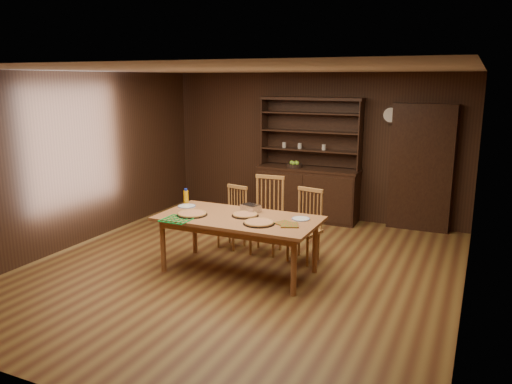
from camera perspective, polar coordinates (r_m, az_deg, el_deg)
The scene contains 20 objects.
floor at distance 6.74m, azimuth -1.84°, elevation -8.85°, with size 6.00×6.00×0.00m, color brown.
room_shell at distance 6.33m, azimuth -1.95°, elevation 4.54°, with size 6.00×6.00×6.00m.
china_hutch at distance 9.02m, azimuth 5.98°, elevation 0.63°, with size 1.84×0.52×2.17m.
doorway at distance 8.67m, azimuth 18.35°, elevation 2.61°, with size 1.00×0.18×2.10m, color black.
wall_clock at distance 8.70m, azimuth 15.16°, elevation 8.50°, with size 0.30×0.05×0.30m.
dining_table at distance 6.45m, azimuth -2.01°, elevation -3.49°, with size 2.08×1.04×0.75m.
chair_left at distance 7.52m, azimuth -2.54°, elevation -2.62°, with size 0.44×0.43×0.93m.
chair_center at distance 7.28m, azimuth 1.33°, elevation -2.27°, with size 0.49×0.47×1.12m.
chair_right at distance 6.97m, azimuth 5.77°, elevation -3.50°, with size 0.49×0.47×1.01m.
pizza_left at distance 6.57m, azimuth -7.32°, elevation -2.49°, with size 0.40×0.40×0.04m.
pizza_right at distance 6.12m, azimuth 0.34°, elevation -3.52°, with size 0.39×0.39×0.04m.
pizza_center at distance 6.47m, azimuth -1.24°, elevation -2.61°, with size 0.35×0.35×0.04m.
cooling_rack at distance 6.38m, azimuth -9.01°, elevation -3.09°, with size 0.34×0.34×0.02m, color green, non-canonical shape.
plate_left at distance 7.00m, azimuth -7.92°, elevation -1.61°, with size 0.25×0.25×0.02m.
plate_right at distance 6.34m, azimuth 5.14°, elevation -3.07°, with size 0.23×0.23×0.02m.
foil_dish at distance 6.67m, azimuth -0.59°, elevation -1.86°, with size 0.24×0.17×0.10m, color silver.
juice_bottle at distance 7.16m, azimuth -8.01°, elevation -0.53°, with size 0.07×0.07×0.22m.
pot_holder_a at distance 6.07m, azimuth 3.85°, elevation -3.79°, with size 0.22×0.22×0.02m, color #B22314.
pot_holder_b at distance 6.14m, azimuth 3.26°, elevation -3.59°, with size 0.19×0.19×0.01m, color #B22314.
fruit_bowl at distance 8.96m, azimuth 4.41°, elevation 3.11°, with size 0.29×0.29×0.12m.
Camera 1 is at (2.82, -5.60, 2.49)m, focal length 35.00 mm.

